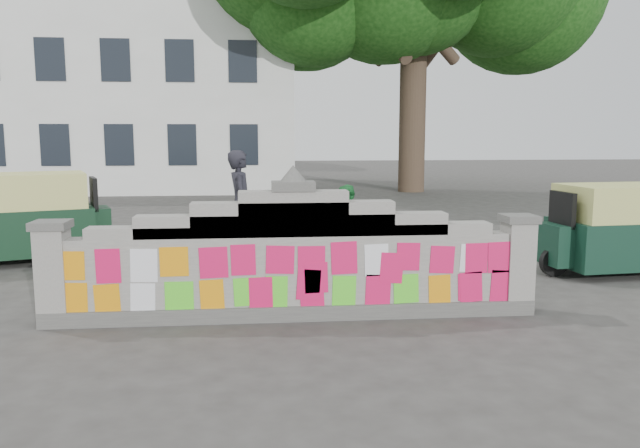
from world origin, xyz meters
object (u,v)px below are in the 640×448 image
object	(u,v)px
pedestrian	(346,223)
rickshaw_left	(24,216)
cyclist_bike	(241,239)
rickshaw_right	(623,228)
cyclist_rider	(241,218)

from	to	relation	value
pedestrian	rickshaw_left	world-z (taller)	rickshaw_left
pedestrian	rickshaw_left	xyz separation A→B (m)	(-6.07, 0.58, 0.14)
cyclist_bike	rickshaw_left	bearing A→B (deg)	69.64
cyclist_bike	rickshaw_right	distance (m)	6.63
cyclist_rider	pedestrian	distance (m)	2.06
rickshaw_left	rickshaw_right	xyz separation A→B (m)	(10.68, -2.08, -0.07)
cyclist_rider	rickshaw_right	world-z (taller)	cyclist_rider
cyclist_rider	rickshaw_left	world-z (taller)	cyclist_rider
rickshaw_right	cyclist_bike	bearing A→B (deg)	-12.79
rickshaw_left	pedestrian	bearing A→B (deg)	-25.01
cyclist_bike	rickshaw_right	size ratio (longest dim) A/B	0.74
rickshaw_right	pedestrian	bearing A→B (deg)	-23.19
pedestrian	cyclist_bike	bearing A→B (deg)	-81.94
cyclist_bike	rickshaw_right	bearing A→B (deg)	-101.61
rickshaw_right	cyclist_rider	bearing A→B (deg)	-12.79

